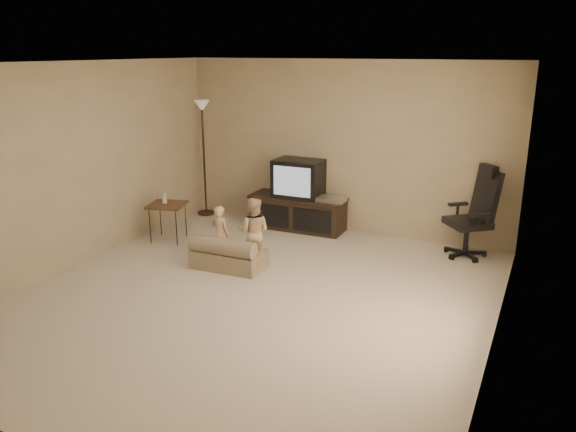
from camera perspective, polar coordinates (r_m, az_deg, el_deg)
name	(u,v)px	position (r m, az deg, el deg)	size (l,w,h in m)	color
floor	(252,298)	(6.26, -3.67, -8.29)	(5.50, 5.50, 0.00)	beige
room_shell	(249,162)	(5.79, -3.94, 5.48)	(5.50, 5.50, 5.50)	white
tv_stand	(299,201)	(8.45, 1.08, 1.58)	(1.49, 0.58, 1.06)	black
office_chair	(473,224)	(7.70, 18.26, -0.80)	(0.79, 0.79, 1.22)	black
side_table	(167,205)	(8.10, -12.21, 1.10)	(0.60, 0.60, 0.72)	brown
floor_lamp	(203,132)	(9.15, -8.64, 8.40)	(0.29, 0.29, 1.86)	black
child_sofa	(227,255)	(7.02, -6.23, -3.99)	(0.90, 0.54, 0.43)	gray
toddler_left	(220,234)	(7.21, -6.88, -1.80)	(0.27, 0.20, 0.74)	#DBB289
toddler_right	(253,231)	(7.06, -3.53, -1.57)	(0.42, 0.23, 0.87)	#DBB289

